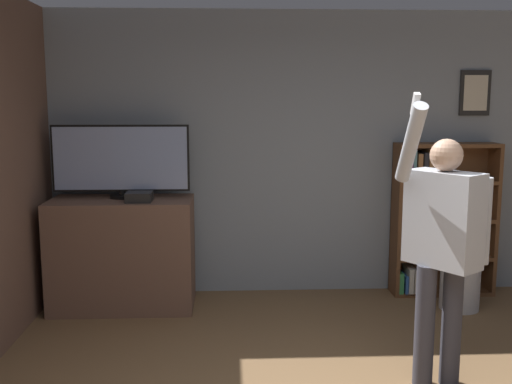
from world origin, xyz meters
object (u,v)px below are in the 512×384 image
(television, at_px, (121,160))
(waste_bin, at_px, (460,285))
(person, at_px, (443,238))
(game_console, at_px, (139,197))
(bookshelf, at_px, (433,219))

(television, height_order, waste_bin, television)
(television, bearing_deg, person, -35.84)
(game_console, distance_m, bookshelf, 2.78)
(person, bearing_deg, television, -161.64)
(bookshelf, distance_m, person, 1.98)
(game_console, xyz_separation_m, person, (2.15, -1.48, -0.04))
(television, distance_m, game_console, 0.41)
(television, distance_m, person, 2.90)
(television, height_order, bookshelf, television)
(bookshelf, bearing_deg, person, -107.60)
(person, bearing_deg, game_console, -160.37)
(game_console, relative_size, bookshelf, 0.15)
(game_console, xyz_separation_m, bookshelf, (2.74, 0.39, -0.30))
(game_console, xyz_separation_m, waste_bin, (2.85, -0.06, -0.82))
(game_console, bearing_deg, television, 131.90)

